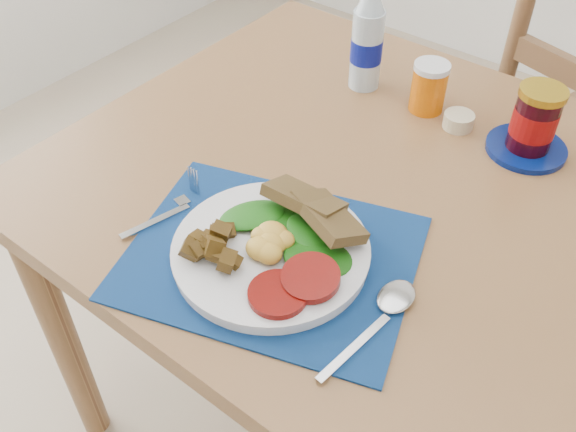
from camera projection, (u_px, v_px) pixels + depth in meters
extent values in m
cube|color=brown|center=(470.00, 236.00, 0.99)|extent=(1.40, 0.90, 0.04)
cylinder|color=brown|center=(62.00, 336.00, 1.31)|extent=(0.06, 0.06, 0.71)
cylinder|color=brown|center=(294.00, 152.00, 1.76)|extent=(0.06, 0.06, 0.71)
cylinder|color=brown|center=(553.00, 172.00, 1.91)|extent=(0.04, 0.04, 0.43)
cylinder|color=brown|center=(469.00, 222.00, 1.75)|extent=(0.04, 0.04, 0.43)
cube|color=black|center=(271.00, 257.00, 0.93)|extent=(0.49, 0.43, 0.00)
cylinder|color=silver|center=(271.00, 252.00, 0.92)|extent=(0.28, 0.28, 0.02)
ellipsoid|color=gold|center=(271.00, 243.00, 0.90)|extent=(0.07, 0.06, 0.03)
cylinder|color=#7B0406|center=(295.00, 287.00, 0.85)|extent=(0.08, 0.08, 0.01)
ellipsoid|color=#0B3807|center=(294.00, 231.00, 0.93)|extent=(0.15, 0.09, 0.01)
cube|color=brown|center=(316.00, 208.00, 0.93)|extent=(0.12, 0.08, 0.04)
cube|color=#B2B5BA|center=(155.00, 221.00, 0.98)|extent=(0.04, 0.12, 0.00)
cube|color=#B2B5BA|center=(191.00, 195.00, 1.02)|extent=(0.04, 0.06, 0.00)
cube|color=#B2B5BA|center=(354.00, 348.00, 0.81)|extent=(0.03, 0.14, 0.00)
ellipsoid|color=#B2B5BA|center=(396.00, 298.00, 0.87)|extent=(0.05, 0.07, 0.01)
cylinder|color=#ADBFCC|center=(366.00, 50.00, 1.22)|extent=(0.06, 0.06, 0.15)
cylinder|color=navy|center=(366.00, 50.00, 1.22)|extent=(0.06, 0.06, 0.05)
cone|color=#ADBFCC|center=(371.00, 2.00, 1.15)|extent=(0.05, 0.05, 0.04)
cylinder|color=#D45E05|center=(429.00, 88.00, 1.18)|extent=(0.06, 0.06, 0.09)
cylinder|color=beige|center=(458.00, 121.00, 1.16)|extent=(0.05, 0.05, 0.03)
cylinder|color=#05165A|center=(526.00, 148.00, 1.11)|extent=(0.14, 0.14, 0.01)
cylinder|color=black|center=(534.00, 122.00, 1.07)|extent=(0.07, 0.07, 0.10)
cylinder|color=maroon|center=(534.00, 121.00, 1.07)|extent=(0.08, 0.08, 0.05)
cylinder|color=#A9841C|center=(544.00, 93.00, 1.03)|extent=(0.08, 0.08, 0.01)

